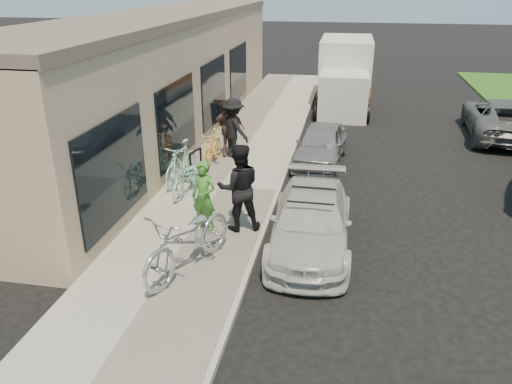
{
  "coord_description": "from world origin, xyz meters",
  "views": [
    {
      "loc": [
        1.22,
        -9.0,
        5.3
      ],
      "look_at": [
        -0.6,
        0.7,
        1.05
      ],
      "focal_mm": 35.0,
      "sensor_mm": 36.0,
      "label": 1
    }
  ],
  "objects_px": {
    "bike_rack": "(196,162)",
    "sedan_silver": "(321,144)",
    "moving_truck": "(345,77)",
    "man_standing": "(239,188)",
    "cruiser_bike_a": "(181,162)",
    "cruiser_bike_c": "(212,147)",
    "sandwich_board": "(222,114)",
    "far_car_gray": "(502,118)",
    "sedan_white": "(311,221)",
    "cruiser_bike_b": "(188,177)",
    "tandem_bike": "(189,240)",
    "bystander_a": "(233,128)",
    "woman_rider": "(204,197)",
    "bystander_b": "(228,129)"
  },
  "relations": [
    {
      "from": "moving_truck",
      "to": "cruiser_bike_a",
      "type": "bearing_deg",
      "value": -111.82
    },
    {
      "from": "far_car_gray",
      "to": "man_standing",
      "type": "distance_m",
      "value": 11.82
    },
    {
      "from": "sandwich_board",
      "to": "far_car_gray",
      "type": "distance_m",
      "value": 10.09
    },
    {
      "from": "far_car_gray",
      "to": "cruiser_bike_b",
      "type": "bearing_deg",
      "value": 42.52
    },
    {
      "from": "sedan_silver",
      "to": "cruiser_bike_c",
      "type": "distance_m",
      "value": 3.33
    },
    {
      "from": "bystander_a",
      "to": "bystander_b",
      "type": "bearing_deg",
      "value": 14.71
    },
    {
      "from": "far_car_gray",
      "to": "sedan_white",
      "type": "bearing_deg",
      "value": 61.31
    },
    {
      "from": "bike_rack",
      "to": "sedan_silver",
      "type": "xyz_separation_m",
      "value": [
        3.23,
        2.49,
        -0.09
      ]
    },
    {
      "from": "woman_rider",
      "to": "cruiser_bike_b",
      "type": "relative_size",
      "value": 0.96
    },
    {
      "from": "moving_truck",
      "to": "cruiser_bike_a",
      "type": "xyz_separation_m",
      "value": [
        -4.07,
        -10.43,
        -0.57
      ]
    },
    {
      "from": "bystander_a",
      "to": "bike_rack",
      "type": "bearing_deg",
      "value": 110.9
    },
    {
      "from": "cruiser_bike_b",
      "to": "cruiser_bike_c",
      "type": "xyz_separation_m",
      "value": [
        0.0,
        2.33,
        0.07
      ]
    },
    {
      "from": "sandwich_board",
      "to": "bystander_a",
      "type": "height_order",
      "value": "bystander_a"
    },
    {
      "from": "sedan_silver",
      "to": "bike_rack",
      "type": "bearing_deg",
      "value": -137.45
    },
    {
      "from": "tandem_bike",
      "to": "woman_rider",
      "type": "xyz_separation_m",
      "value": [
        -0.18,
        1.67,
        0.15
      ]
    },
    {
      "from": "moving_truck",
      "to": "man_standing",
      "type": "bearing_deg",
      "value": -99.11
    },
    {
      "from": "sandwich_board",
      "to": "far_car_gray",
      "type": "height_order",
      "value": "far_car_gray"
    },
    {
      "from": "cruiser_bike_a",
      "to": "cruiser_bike_c",
      "type": "xyz_separation_m",
      "value": [
        0.42,
        1.61,
        -0.05
      ]
    },
    {
      "from": "sandwich_board",
      "to": "cruiser_bike_c",
      "type": "height_order",
      "value": "cruiser_bike_c"
    },
    {
      "from": "tandem_bike",
      "to": "bystander_a",
      "type": "height_order",
      "value": "bystander_a"
    },
    {
      "from": "sandwich_board",
      "to": "cruiser_bike_a",
      "type": "distance_m",
      "value": 5.65
    },
    {
      "from": "sedan_white",
      "to": "tandem_bike",
      "type": "relative_size",
      "value": 1.66
    },
    {
      "from": "far_car_gray",
      "to": "tandem_bike",
      "type": "height_order",
      "value": "tandem_bike"
    },
    {
      "from": "tandem_bike",
      "to": "cruiser_bike_a",
      "type": "distance_m",
      "value": 4.56
    },
    {
      "from": "tandem_bike",
      "to": "cruiser_bike_c",
      "type": "bearing_deg",
      "value": 121.69
    },
    {
      "from": "man_standing",
      "to": "bystander_b",
      "type": "relative_size",
      "value": 1.12
    },
    {
      "from": "sedan_white",
      "to": "moving_truck",
      "type": "xyz_separation_m",
      "value": [
        0.35,
        13.08,
        0.68
      ]
    },
    {
      "from": "bystander_b",
      "to": "man_standing",
      "type": "bearing_deg",
      "value": -80.92
    },
    {
      "from": "bike_rack",
      "to": "moving_truck",
      "type": "relative_size",
      "value": 0.15
    },
    {
      "from": "bike_rack",
      "to": "woman_rider",
      "type": "bearing_deg",
      "value": -69.46
    },
    {
      "from": "tandem_bike",
      "to": "sandwich_board",
      "type": "bearing_deg",
      "value": 121.26
    },
    {
      "from": "man_standing",
      "to": "sedan_silver",
      "type": "bearing_deg",
      "value": -125.42
    },
    {
      "from": "moving_truck",
      "to": "man_standing",
      "type": "xyz_separation_m",
      "value": [
        -1.95,
        -12.83,
        -0.15
      ]
    },
    {
      "from": "bystander_b",
      "to": "sandwich_board",
      "type": "bearing_deg",
      "value": 99.86
    },
    {
      "from": "sandwich_board",
      "to": "cruiser_bike_b",
      "type": "bearing_deg",
      "value": -80.36
    },
    {
      "from": "bystander_a",
      "to": "woman_rider",
      "type": "bearing_deg",
      "value": 131.68
    },
    {
      "from": "far_car_gray",
      "to": "moving_truck",
      "type": "bearing_deg",
      "value": -29.57
    },
    {
      "from": "sedan_silver",
      "to": "cruiser_bike_a",
      "type": "relative_size",
      "value": 1.86
    },
    {
      "from": "sedan_white",
      "to": "far_car_gray",
      "type": "height_order",
      "value": "far_car_gray"
    },
    {
      "from": "far_car_gray",
      "to": "cruiser_bike_b",
      "type": "distance_m",
      "value": 11.87
    },
    {
      "from": "sandwich_board",
      "to": "woman_rider",
      "type": "xyz_separation_m",
      "value": [
        1.68,
        -8.26,
        0.33
      ]
    },
    {
      "from": "sedan_silver",
      "to": "man_standing",
      "type": "distance_m",
      "value": 5.3
    },
    {
      "from": "sedan_white",
      "to": "sedan_silver",
      "type": "relative_size",
      "value": 1.19
    },
    {
      "from": "sedan_silver",
      "to": "bystander_a",
      "type": "xyz_separation_m",
      "value": [
        -2.66,
        -0.38,
        0.48
      ]
    },
    {
      "from": "tandem_bike",
      "to": "cruiser_bike_c",
      "type": "distance_m",
      "value": 6.0
    },
    {
      "from": "far_car_gray",
      "to": "woman_rider",
      "type": "height_order",
      "value": "woman_rider"
    },
    {
      "from": "sandwich_board",
      "to": "woman_rider",
      "type": "height_order",
      "value": "woman_rider"
    },
    {
      "from": "woman_rider",
      "to": "man_standing",
      "type": "distance_m",
      "value": 0.79
    },
    {
      "from": "man_standing",
      "to": "cruiser_bike_c",
      "type": "bearing_deg",
      "value": -86.43
    },
    {
      "from": "bike_rack",
      "to": "cruiser_bike_a",
      "type": "distance_m",
      "value": 0.39
    }
  ]
}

